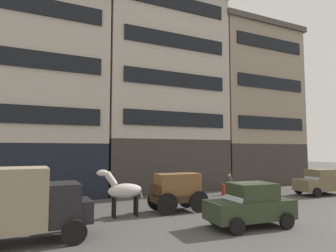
# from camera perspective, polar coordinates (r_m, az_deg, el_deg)

# --- Properties ---
(ground_plane) EXTENTS (120.00, 120.00, 0.00)m
(ground_plane) POSITION_cam_1_polar(r_m,az_deg,el_deg) (16.72, 14.49, -15.63)
(ground_plane) COLOR #4C4947
(building_far_left) EXTENTS (8.72, 6.81, 14.43)m
(building_far_left) POSITION_cam_1_polar(r_m,az_deg,el_deg) (23.17, -23.03, 5.76)
(building_far_left) COLOR black
(building_far_left) RESTS_ON ground_plane
(building_center_left) EXTENTS (10.42, 6.81, 16.58)m
(building_center_left) POSITION_cam_1_polar(r_m,az_deg,el_deg) (25.49, -1.61, 6.95)
(building_center_left) COLOR #38332D
(building_center_left) RESTS_ON ground_plane
(building_center_right) EXTENTS (9.38, 6.81, 15.19)m
(building_center_right) POSITION_cam_1_polar(r_m,az_deg,el_deg) (30.48, 15.03, 3.88)
(building_center_right) COLOR #38332D
(building_center_right) RESTS_ON ground_plane
(cargo_wagon) EXTENTS (2.96, 1.62, 1.98)m
(cargo_wagon) POSITION_cam_1_polar(r_m,az_deg,el_deg) (16.05, 1.73, -12.09)
(cargo_wagon) COLOR #3D2819
(cargo_wagon) RESTS_ON ground_plane
(draft_horse) EXTENTS (2.35, 0.67, 2.30)m
(draft_horse) POSITION_cam_1_polar(r_m,az_deg,el_deg) (14.92, -8.61, -12.14)
(draft_horse) COLOR beige
(draft_horse) RESTS_ON ground_plane
(delivery_truck_near) EXTENTS (4.35, 2.12, 2.62)m
(delivery_truck_near) POSITION_cam_1_polar(r_m,az_deg,el_deg) (11.86, -26.29, -12.97)
(delivery_truck_near) COLOR black
(delivery_truck_near) RESTS_ON ground_plane
(sedan_dark) EXTENTS (3.83, 2.13, 1.83)m
(sedan_dark) POSITION_cam_1_polar(r_m,az_deg,el_deg) (13.47, 15.53, -14.39)
(sedan_dark) COLOR #2D3823
(sedan_dark) RESTS_ON ground_plane
(sedan_parked_curb) EXTENTS (3.86, 2.21, 1.83)m
(sedan_parked_curb) POSITION_cam_1_polar(r_m,az_deg,el_deg) (24.41, 27.31, -9.55)
(sedan_parked_curb) COLOR #7A6B4C
(sedan_parked_curb) RESTS_ON ground_plane
(pedestrian_officer) EXTENTS (0.46, 0.46, 1.79)m
(pedestrian_officer) POSITION_cam_1_polar(r_m,az_deg,el_deg) (20.06, 11.73, -10.95)
(pedestrian_officer) COLOR #38332D
(pedestrian_officer) RESTS_ON ground_plane
(fire_hydrant_curbside) EXTENTS (0.24, 0.24, 0.83)m
(fire_hydrant_curbside) POSITION_cam_1_polar(r_m,az_deg,el_deg) (22.02, 10.56, -11.84)
(fire_hydrant_curbside) COLOR maroon
(fire_hydrant_curbside) RESTS_ON ground_plane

